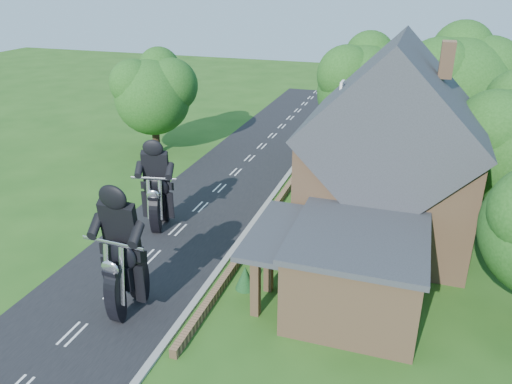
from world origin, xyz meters
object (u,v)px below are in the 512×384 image
(annex, at_px, (353,269))
(motorcycle_follow, at_px, (160,215))
(motorcycle_lead, at_px, (128,293))
(garden_wall, at_px, (264,222))
(house, at_px, (389,157))

(annex, distance_m, motorcycle_follow, 11.58)
(annex, xyz_separation_m, motorcycle_lead, (-8.56, -3.20, -0.92))
(garden_wall, bearing_deg, house, 9.17)
(garden_wall, xyz_separation_m, annex, (5.57, -5.80, 1.57))
(motorcycle_lead, bearing_deg, annex, -156.61)
(garden_wall, xyz_separation_m, motorcycle_lead, (-2.99, -9.00, 0.65))
(garden_wall, height_order, annex, annex)
(house, height_order, motorcycle_follow, house)
(house, xyz_separation_m, motorcycle_follow, (-11.52, -3.01, -3.59))
(motorcycle_follow, bearing_deg, house, -176.61)
(garden_wall, bearing_deg, motorcycle_follow, -159.32)
(house, bearing_deg, motorcycle_follow, -165.35)
(annex, bearing_deg, motorcycle_lead, -159.52)
(annex, relative_size, motorcycle_follow, 4.34)
(house, distance_m, motorcycle_lead, 14.02)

